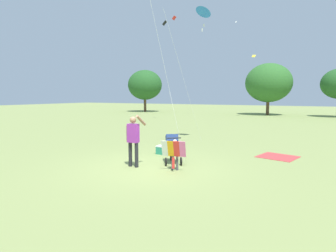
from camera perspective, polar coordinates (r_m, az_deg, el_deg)
ground_plane at (r=9.62m, az=-3.75°, el=-8.20°), size 120.00×120.00×0.00m
treeline_distant at (r=35.00m, az=30.22°, el=7.53°), size 43.30×6.58×6.11m
child_with_butterfly_kite at (r=9.07m, az=1.31°, el=-5.08°), size 0.79×0.43×0.99m
person_adult_flyer at (r=9.55m, az=-6.93°, el=-2.14°), size 0.56×0.51×1.76m
stroller at (r=10.09m, az=0.84°, el=-3.99°), size 0.88×1.06×1.03m
kite_orange_delta at (r=15.15m, az=7.00°, el=21.46°), size 1.54×2.76×6.68m
picnic_blanket at (r=11.92m, az=21.01°, el=-5.75°), size 1.61×1.54×0.02m
cooler_box at (r=11.64m, az=-1.14°, el=-4.77°), size 0.45×0.33×0.35m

